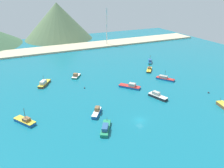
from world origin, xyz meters
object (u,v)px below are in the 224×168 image
object	(u,v)px
fishing_boat_0	(165,78)
buoy_0	(85,88)
fishing_boat_3	(25,121)
radio_tower	(107,27)
fishing_boat_4	(76,76)
fishing_boat_10	(105,128)
fishing_boat_9	(149,70)
fishing_boat_8	(150,61)
fishing_boat_2	(130,86)
buoy_1	(209,93)
fishing_boat_5	(97,112)
fishing_boat_1	(44,83)
fishing_boat_11	(157,96)

from	to	relation	value
fishing_boat_0	buoy_0	size ratio (longest dim) A/B	11.97
fishing_boat_3	radio_tower	distance (m)	124.71
fishing_boat_4	fishing_boat_10	world-z (taller)	fishing_boat_10
fishing_boat_3	buoy_0	size ratio (longest dim) A/B	11.65
fishing_boat_0	fishing_boat_10	world-z (taller)	fishing_boat_0
fishing_boat_10	fishing_boat_9	bearing A→B (deg)	43.27
fishing_boat_0	fishing_boat_8	world-z (taller)	fishing_boat_0
fishing_boat_2	fishing_boat_10	xyz separation A→B (m)	(-25.70, -28.28, 0.06)
buoy_0	buoy_1	world-z (taller)	buoy_1
radio_tower	fishing_boat_8	bearing A→B (deg)	-83.24
fishing_boat_8	fishing_boat_10	world-z (taller)	fishing_boat_8
fishing_boat_8	fishing_boat_10	xyz separation A→B (m)	(-57.63, -58.81, 0.08)
fishing_boat_4	buoy_1	distance (m)	68.82
fishing_boat_9	fishing_boat_0	bearing A→B (deg)	-91.39
fishing_boat_3	radio_tower	world-z (taller)	radio_tower
buoy_0	fishing_boat_5	bearing A→B (deg)	-98.04
fishing_boat_2	buoy_0	world-z (taller)	fishing_boat_2
fishing_boat_1	fishing_boat_9	size ratio (longest dim) A/B	1.18
fishing_boat_4	fishing_boat_8	bearing A→B (deg)	5.67
buoy_1	fishing_boat_11	bearing A→B (deg)	166.44
fishing_boat_10	buoy_0	bearing A→B (deg)	82.52
fishing_boat_0	buoy_1	size ratio (longest dim) A/B	11.55
fishing_boat_11	fishing_boat_9	bearing A→B (deg)	62.35
fishing_boat_0	fishing_boat_4	world-z (taller)	fishing_boat_0
buoy_0	fishing_boat_10	bearing A→B (deg)	-97.48
fishing_boat_0	radio_tower	distance (m)	86.21
radio_tower	fishing_boat_5	bearing A→B (deg)	-115.78
fishing_boat_3	fishing_boat_4	world-z (taller)	fishing_boat_3
fishing_boat_0	fishing_boat_9	distance (m)	15.62
fishing_boat_5	fishing_boat_10	bearing A→B (deg)	-96.24
fishing_boat_5	radio_tower	distance (m)	115.35
fishing_boat_0	fishing_boat_5	bearing A→B (deg)	-158.67
fishing_boat_11	radio_tower	distance (m)	104.20
fishing_boat_4	buoy_0	xyz separation A→B (m)	(-0.57, -16.35, -0.65)
fishing_boat_11	fishing_boat_1	bearing A→B (deg)	140.33
fishing_boat_0	fishing_boat_10	distance (m)	56.25
buoy_0	radio_tower	distance (m)	91.34
fishing_boat_8	buoy_1	size ratio (longest dim) A/B	11.89
fishing_boat_9	radio_tower	xyz separation A→B (m)	(2.88, 69.26, 14.93)
radio_tower	fishing_boat_11	bearing A→B (deg)	-100.98
fishing_boat_4	radio_tower	bearing A→B (deg)	53.23
fishing_boat_3	fishing_boat_10	distance (m)	30.15
fishing_boat_0	buoy_1	xyz separation A→B (m)	(8.57, -22.43, -0.67)
fishing_boat_5	fishing_boat_9	size ratio (longest dim) A/B	0.92
fishing_boat_3	fishing_boat_4	xyz separation A→B (m)	(30.46, 36.79, -0.04)
fishing_boat_1	buoy_1	world-z (taller)	fishing_boat_1
radio_tower	fishing_boat_3	bearing A→B (deg)	-127.88
fishing_boat_1	fishing_boat_3	distance (m)	35.16
fishing_boat_9	buoy_1	size ratio (longest dim) A/B	10.09
fishing_boat_0	fishing_boat_11	bearing A→B (deg)	-134.98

